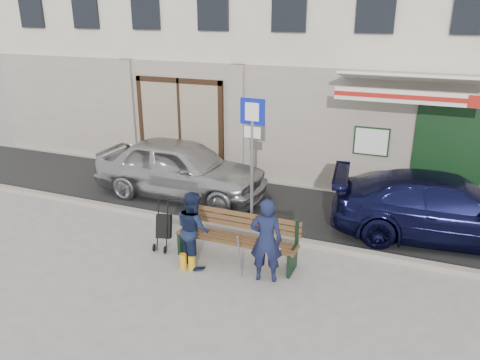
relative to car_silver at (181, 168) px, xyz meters
The scene contains 10 objects.
ground 3.74m from the car_silver, 53.96° to the right, with size 80.00×80.00×0.00m, color #9E9991.
asphalt_lane 2.29m from the car_silver, ahead, with size 60.00×3.20×0.01m, color #282828.
curb 2.70m from the car_silver, 34.14° to the right, with size 60.00×0.18×0.12m, color #9E9384.
car_silver is the anchor object (origin of this frame).
car_navy 6.30m from the car_silver, ahead, with size 1.91×4.70×1.36m, color black.
parking_sign 2.95m from the car_silver, 26.33° to the right, with size 0.54×0.08×2.91m.
bench 3.63m from the car_silver, 44.67° to the right, with size 2.40×1.17×0.98m.
man 4.50m from the car_silver, 41.53° to the right, with size 0.57×0.37×1.57m, color #141A39.
woman 3.53m from the car_silver, 57.10° to the right, with size 0.71×0.55×1.46m, color #141D37.
stroller 2.86m from the car_silver, 67.94° to the right, with size 0.36×0.46×1.03m.
Camera 1 is at (3.57, -6.96, 4.56)m, focal length 35.00 mm.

